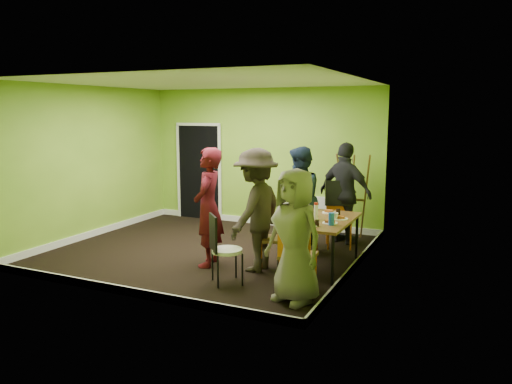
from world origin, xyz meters
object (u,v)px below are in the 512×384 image
person_standing (208,207)px  person_front_end (295,236)px  chair_front_end (296,249)px  person_left_near (256,210)px  chair_left_near (269,233)px  chair_back_end (339,200)px  easel (353,197)px  dining_table (321,223)px  chair_bentwood (222,246)px  person_left_far (299,199)px  person_back_end (345,193)px  chair_left_far (300,220)px  orange_bottle (316,213)px  blue_bottle (331,219)px  thermos (316,212)px

person_standing → person_front_end: person_standing is taller
chair_front_end → person_left_near: bearing=137.0°
chair_left_near → person_left_near: size_ratio=0.54×
person_left_near → chair_back_end: bearing=164.1°
easel → person_standing: (-1.62, -2.44, 0.12)m
dining_table → chair_bentwood: chair_bentwood is taller
easel → person_standing: person_standing is taller
dining_table → person_left_far: 1.06m
easel → person_back_end: 0.32m
chair_left_far → dining_table: bearing=30.6°
person_standing → chair_left_near: bearing=90.1°
orange_bottle → easel: bearing=84.4°
chair_front_end → chair_bentwood: bearing=177.1°
blue_bottle → person_standing: 1.86m
chair_back_end → chair_left_near: bearing=52.5°
chair_left_far → person_standing: bearing=-53.2°
easel → orange_bottle: 1.69m
chair_front_end → person_front_end: person_front_end is taller
dining_table → easel: (0.03, 1.86, 0.09)m
dining_table → person_back_end: 1.59m
dining_table → person_left_far: size_ratio=0.85×
orange_bottle → person_left_near: (-0.70, -0.66, 0.11)m
blue_bottle → chair_back_end: bearing=102.1°
thermos → orange_bottle: (-0.08, 0.23, -0.07)m
chair_left_far → person_back_end: (0.49, 0.98, 0.33)m
dining_table → chair_left_far: 0.80m
person_standing → person_back_end: (1.54, 2.16, -0.00)m
easel → person_front_end: (0.08, -3.28, 0.05)m
chair_left_near → chair_bentwood: chair_left_near is taller
thermos → person_standing: (-1.53, -0.53, 0.04)m
chair_left_near → thermos: bearing=98.6°
dining_table → person_back_end: person_back_end is taller
chair_left_near → blue_bottle: bearing=74.9°
person_front_end → chair_back_end: bearing=115.6°
chair_bentwood → thermos: thermos is taller
chair_bentwood → person_standing: size_ratio=0.53×
dining_table → person_back_end: (-0.04, 1.57, 0.20)m
person_left_near → person_back_end: bearing=163.7°
chair_left_far → person_left_near: bearing=-27.0°
person_back_end → orange_bottle: bearing=106.1°
easel → thermos: easel is taller
chair_left_far → person_left_near: person_left_near is taller
dining_table → thermos: bearing=-134.7°
person_back_end → chair_back_end: bearing=84.4°
chair_bentwood → orange_bottle: bearing=106.4°
chair_bentwood → orange_bottle: (0.87, 1.41, 0.26)m
chair_front_end → easel: (-0.03, 3.07, 0.18)m
dining_table → person_standing: (-1.59, -0.59, 0.21)m
thermos → chair_bentwood: bearing=-128.7°
chair_left_far → person_front_end: size_ratio=0.61×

